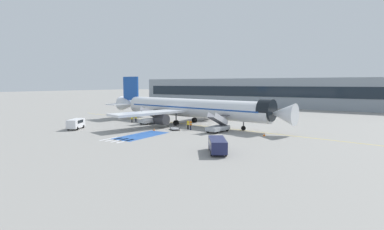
{
  "coord_description": "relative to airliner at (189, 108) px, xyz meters",
  "views": [
    {
      "loc": [
        33.41,
        -52.23,
        8.61
      ],
      "look_at": [
        1.22,
        -1.06,
        2.25
      ],
      "focal_mm": 28.0,
      "sensor_mm": 36.0,
      "label": 1
    }
  ],
  "objects": [
    {
      "name": "ground_crew_3",
      "position": [
        -12.55,
        -2.88,
        -2.54
      ],
      "size": [
        0.35,
        0.48,
        1.68
      ],
      "rotation": [
        0.0,
        0.0,
        4.4
      ],
      "color": "#191E38",
      "rests_on": "ground_plane"
    },
    {
      "name": "airliner",
      "position": [
        0.0,
        0.0,
        0.0
      ],
      "size": [
        45.35,
        33.73,
        10.31
      ],
      "rotation": [
        0.0,
        0.0,
        -1.69
      ],
      "color": "silver",
      "rests_on": "ground_plane"
    },
    {
      "name": "fuel_tanker",
      "position": [
        -7.58,
        25.62,
        -1.86
      ],
      "size": [
        3.59,
        11.08,
        3.27
      ],
      "rotation": [
        0.0,
        0.0,
        -0.11
      ],
      "color": "#38383D",
      "rests_on": "ground_plane"
    },
    {
      "name": "ground_crew_0",
      "position": [
        -12.36,
        -4.33,
        -2.58
      ],
      "size": [
        0.44,
        0.48,
        1.62
      ],
      "rotation": [
        0.0,
        0.0,
        0.92
      ],
      "color": "#2D2D33",
      "rests_on": "ground_plane"
    },
    {
      "name": "ground_crew_1",
      "position": [
        3.47,
        -5.95,
        -2.48
      ],
      "size": [
        0.49,
        0.42,
        1.78
      ],
      "rotation": [
        0.0,
        0.0,
        3.69
      ],
      "color": "black",
      "rests_on": "ground_plane"
    },
    {
      "name": "boarding_stairs_aft",
      "position": [
        -7.8,
        -3.55,
        -2.54
      ],
      "size": [
        2.77,
        5.42,
        3.78
      ],
      "rotation": [
        0.0,
        0.0,
        -0.12
      ],
      "color": "#ADB2BA",
      "rests_on": "ground_plane"
    },
    {
      "name": "apron_walkway_bar_0",
      "position": [
        -1.79,
        -20.69,
        -3.5
      ],
      "size": [
        0.44,
        3.6,
        0.01
      ],
      "primitive_type": "cube",
      "color": "silver",
      "rests_on": "ground_plane"
    },
    {
      "name": "apron_leadline_yellow",
      "position": [
        0.61,
        -0.07,
        -3.5
      ],
      "size": [
        78.67,
        9.79,
        0.01
      ],
      "primitive_type": "cube",
      "rotation": [
        0.0,
        0.0,
        -1.69
      ],
      "color": "gold",
      "rests_on": "ground_plane"
    },
    {
      "name": "traffic_cone_1",
      "position": [
        18.07,
        -5.35,
        -3.24
      ],
      "size": [
        0.47,
        0.47,
        0.52
      ],
      "color": "orange",
      "rests_on": "ground_plane"
    },
    {
      "name": "terminal_building",
      "position": [
        6.88,
        57.57,
        1.76
      ],
      "size": [
        123.32,
        12.1,
        10.52
      ],
      "color": "#89939E",
      "rests_on": "ground_plane"
    },
    {
      "name": "traffic_cone_0",
      "position": [
        -0.99,
        -10.51,
        -3.27
      ],
      "size": [
        0.43,
        0.43,
        0.48
      ],
      "color": "orange",
      "rests_on": "ground_plane"
    },
    {
      "name": "ground_crew_2",
      "position": [
        4.38,
        -6.41,
        -2.41
      ],
      "size": [
        0.49,
        0.4,
        1.88
      ],
      "rotation": [
        0.0,
        0.0,
        5.83
      ],
      "color": "#191E38",
      "rests_on": "ground_plane"
    },
    {
      "name": "baggage_cart",
      "position": [
        1.71,
        -7.75,
        -3.25
      ],
      "size": [
        2.91,
        2.89,
        0.87
      ],
      "rotation": [
        0.0,
        0.0,
        0.8
      ],
      "color": "gray",
      "rests_on": "ground_plane"
    },
    {
      "name": "ground_plane",
      "position": [
        0.49,
        -0.63,
        -3.5
      ],
      "size": [
        600.0,
        600.0,
        0.0
      ],
      "primitive_type": "plane",
      "color": "gray"
    },
    {
      "name": "service_van_1",
      "position": [
        17.11,
        -20.22,
        -2.41
      ],
      "size": [
        4.37,
        5.28,
        1.8
      ],
      "rotation": [
        0.0,
        0.0,
        0.58
      ],
      "color": "#1E234C",
      "rests_on": "ground_plane"
    },
    {
      "name": "apron_walkway_bar_2",
      "position": [
        0.61,
        -20.69,
        -3.5
      ],
      "size": [
        0.44,
        3.6,
        0.01
      ],
      "primitive_type": "cube",
      "color": "silver",
      "rests_on": "ground_plane"
    },
    {
      "name": "apron_walkway_bar_1",
      "position": [
        -0.59,
        -20.69,
        -3.5
      ],
      "size": [
        0.44,
        3.6,
        0.01
      ],
      "primitive_type": "cube",
      "color": "silver",
      "rests_on": "ground_plane"
    },
    {
      "name": "apron_walkway_bar_3",
      "position": [
        1.81,
        -20.69,
        -3.5
      ],
      "size": [
        0.44,
        3.6,
        0.01
      ],
      "primitive_type": "cube",
      "color": "silver",
      "rests_on": "ground_plane"
    },
    {
      "name": "apron_stand_patch_blue",
      "position": [
        0.61,
        -15.79,
        -3.5
      ],
      "size": [
        4.27,
        10.02,
        0.01
      ],
      "primitive_type": "cube",
      "color": "#2856A8",
      "rests_on": "ground_plane"
    },
    {
      "name": "boarding_stairs_forward",
      "position": [
        9.69,
        -5.69,
        -2.56
      ],
      "size": [
        2.77,
        5.42,
        3.69
      ],
      "rotation": [
        0.0,
        0.0,
        -0.12
      ],
      "color": "#ADB2BA",
      "rests_on": "ground_plane"
    },
    {
      "name": "service_van_0",
      "position": [
        -14.69,
        -17.03,
        -2.35
      ],
      "size": [
        3.72,
        4.72,
        1.91
      ],
      "rotation": [
        0.0,
        0.0,
        0.51
      ],
      "color": "silver",
      "rests_on": "ground_plane"
    }
  ]
}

